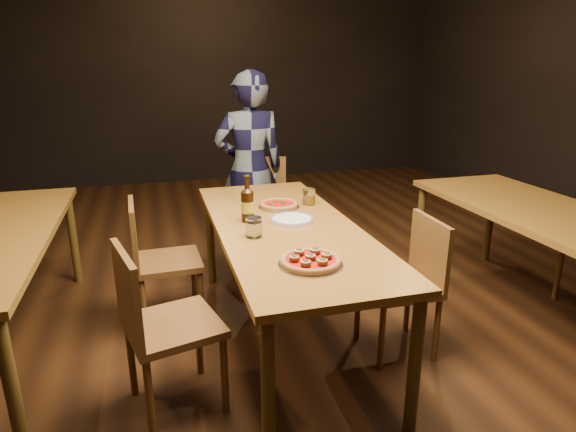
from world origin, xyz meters
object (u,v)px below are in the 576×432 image
object	(u,v)px
water_glass	(254,227)
pizza_meatball	(311,261)
pizza_margherita	(279,205)
chair_main_e	(398,285)
chair_main_sw	(168,260)
plate_stack	(292,220)
amber_glass	(309,197)
table_right	(547,222)
beer_bottle	(248,206)
chair_main_nw	(173,324)
diner	(250,169)
chair_end	(260,211)
table_main	(286,236)

from	to	relation	value
water_glass	pizza_meatball	bearing A→B (deg)	-68.67
pizza_margherita	chair_main_e	bearing A→B (deg)	-50.89
chair_main_sw	plate_stack	xyz separation A→B (m)	(0.73, -0.36, 0.32)
pizza_margherita	amber_glass	world-z (taller)	amber_glass
table_right	water_glass	xyz separation A→B (m)	(-1.92, 0.05, 0.13)
plate_stack	beer_bottle	bearing A→B (deg)	162.70
beer_bottle	amber_glass	distance (m)	0.53
chair_main_nw	chair_main_sw	xyz separation A→B (m)	(0.01, 0.84, -0.01)
pizza_margherita	diner	xyz separation A→B (m)	(0.01, 0.97, 0.04)
plate_stack	amber_glass	xyz separation A→B (m)	(0.22, 0.33, 0.04)
chair_end	amber_glass	xyz separation A→B (m)	(0.15, -0.86, 0.34)
table_right	pizza_margherita	xyz separation A→B (m)	(-1.65, 0.56, 0.09)
chair_main_nw	diner	world-z (taller)	diner
chair_main_e	pizza_margherita	distance (m)	0.92
pizza_meatball	pizza_margherita	world-z (taller)	pizza_meatball
chair_main_e	plate_stack	bearing A→B (deg)	-121.54
amber_glass	table_right	bearing A→B (deg)	-21.83
chair_end	chair_main_sw	bearing A→B (deg)	-117.29
beer_bottle	chair_main_nw	bearing A→B (deg)	-130.84
table_right	plate_stack	bearing A→B (deg)	171.53
chair_main_sw	pizza_meatball	bearing A→B (deg)	-149.78
plate_stack	amber_glass	distance (m)	0.40
water_glass	amber_glass	xyz separation A→B (m)	(0.49, 0.52, -0.00)
chair_main_e	table_main	bearing A→B (deg)	-115.87
table_right	plate_stack	world-z (taller)	plate_stack
table_main	table_right	world-z (taller)	same
chair_main_sw	beer_bottle	xyz separation A→B (m)	(0.48, -0.28, 0.41)
pizza_margherita	amber_glass	distance (m)	0.22
pizza_margherita	beer_bottle	xyz separation A→B (m)	(-0.25, -0.24, 0.08)
table_right	chair_end	bearing A→B (deg)	137.82
table_right	chair_main_sw	size ratio (longest dim) A/B	2.27
table_right	chair_main_nw	bearing A→B (deg)	-174.20
amber_glass	diner	bearing A→B (deg)	102.16
chair_end	plate_stack	distance (m)	1.23
chair_main_e	plate_stack	distance (m)	0.73
chair_end	pizza_meatball	bearing A→B (deg)	-78.59
chair_main_e	pizza_meatball	size ratio (longest dim) A/B	2.78
pizza_margherita	amber_glass	size ratio (longest dim) A/B	2.58
chair_end	water_glass	xyz separation A→B (m)	(-0.34, -1.38, 0.34)
chair_main_sw	diner	world-z (taller)	diner
plate_stack	diner	distance (m)	1.29
chair_end	diner	world-z (taller)	diner
chair_main_nw	chair_main_e	xyz separation A→B (m)	(1.28, 0.14, -0.03)
chair_main_sw	chair_main_e	world-z (taller)	chair_main_sw
table_right	pizza_margherita	world-z (taller)	pizza_margherita
diner	water_glass	bearing A→B (deg)	80.29
chair_main_nw	amber_glass	size ratio (longest dim) A/B	8.65
plate_stack	table_main	bearing A→B (deg)	-138.17
table_main	water_glass	size ratio (longest dim) A/B	18.23
chair_main_nw	water_glass	size ratio (longest dim) A/B	8.24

